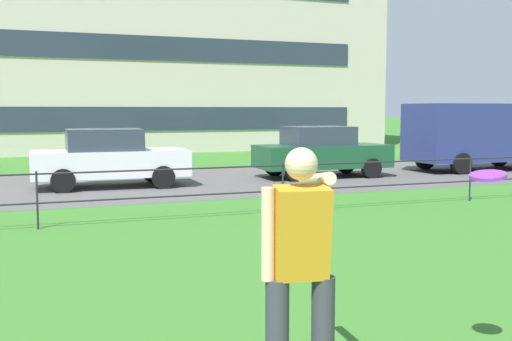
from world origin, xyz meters
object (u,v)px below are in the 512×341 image
(car_dark_green_far_left, at_px, (321,152))
(panel_van_right, at_px, (480,133))
(frisbee, at_px, (488,175))
(car_white_center, at_px, (109,158))
(person_thrower, at_px, (300,269))

(car_dark_green_far_left, height_order, panel_van_right, panel_van_right)
(frisbee, xyz_separation_m, panel_van_right, (11.36, 13.10, -0.27))
(car_white_center, bearing_deg, frisbee, -85.50)
(car_dark_green_far_left, relative_size, panel_van_right, 0.81)
(frisbee, height_order, car_white_center, frisbee)
(person_thrower, relative_size, car_dark_green_far_left, 0.44)
(person_thrower, distance_m, car_dark_green_far_left, 14.79)
(car_white_center, distance_m, panel_van_right, 12.39)
(person_thrower, distance_m, car_white_center, 12.91)
(person_thrower, xyz_separation_m, car_white_center, (0.54, 12.90, -0.19))
(panel_van_right, bearing_deg, car_white_center, -179.06)
(car_white_center, relative_size, car_dark_green_far_left, 1.00)
(person_thrower, relative_size, frisbee, 4.92)
(person_thrower, distance_m, panel_van_right, 18.40)
(person_thrower, height_order, frisbee, person_thrower)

